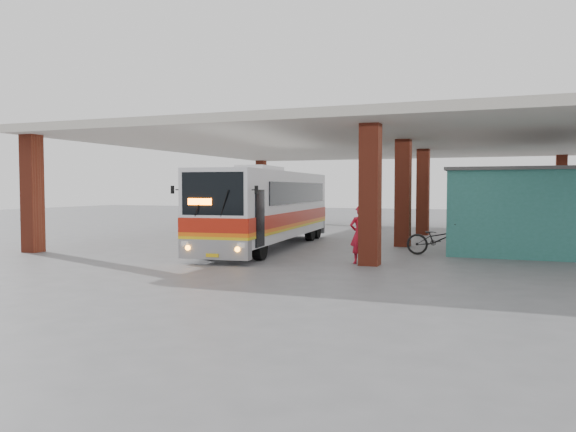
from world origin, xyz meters
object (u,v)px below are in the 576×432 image
Objects in this scene: pedestrian at (360,234)px; red_chair at (464,231)px; motorcycle at (438,239)px; coach_bus at (268,208)px.

pedestrian reaches higher than red_chair.
motorcycle is at bearing -99.81° from red_chair.
pedestrian is 10.77m from red_chair.
motorcycle reaches higher than red_chair.
red_chair is (0.39, 7.38, -0.23)m from motorcycle.
red_chair is at bearing -133.80° from pedestrian.
coach_bus reaches higher than motorcycle.
motorcycle is (6.67, -0.24, -1.02)m from coach_bus.
coach_bus is 6.08× the size of pedestrian.
coach_bus is at bearing -66.48° from pedestrian.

